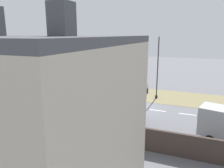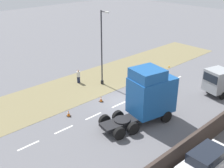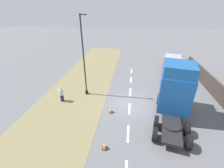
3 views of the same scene
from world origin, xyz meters
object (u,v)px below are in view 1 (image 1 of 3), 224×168
Objects in this scene: parked_car at (57,133)px; lamp_post at (157,70)px; traffic_cone_trailing at (100,97)px; traffic_cone_lead at (128,100)px; lorry_cab at (119,95)px; flatbed_truck at (220,124)px; pedestrian at (147,88)px.

parked_car is 16.48m from lamp_post.
traffic_cone_lead is at bearing 91.90° from traffic_cone_trailing.
lorry_cab is at bearing -14.46° from lamp_post.
traffic_cone_trailing is (0.13, -3.99, 0.00)m from traffic_cone_lead.
flatbed_truck is 12.65m from lamp_post.
pedestrian is 7.48m from traffic_cone_trailing.
parked_car reaches higher than pedestrian.
lorry_cab is 11.99× the size of traffic_cone_trailing.
parked_car is at bearing -8.44° from traffic_cone_lead.
lamp_post is (-8.48, 2.19, 1.40)m from lorry_cab.
parked_car is at bearing 9.91° from traffic_cone_trailing.
parked_car is 7.90× the size of traffic_cone_trailing.
traffic_cone_lead is (-7.18, -9.94, -1.21)m from flatbed_truck.
traffic_cone_trailing is at bearing -43.94° from pedestrian.
traffic_cone_trailing is at bearing -65.01° from lamp_post.
lamp_post is at bearing 136.48° from traffic_cone_lead.
traffic_cone_lead is 3.99m from traffic_cone_trailing.
lorry_cab is at bearing -2.36° from pedestrian.
lorry_cab is 9.41m from flatbed_truck.
lamp_post is at bearing 48.64° from flatbed_truck.
flatbed_truck reaches higher than traffic_cone_lead.
flatbed_truck is 4.04× the size of pedestrian.
pedestrian reaches higher than traffic_cone_trailing.
parked_car is 12.57m from traffic_cone_lead.
lorry_cab is 7.39m from traffic_cone_trailing.
traffic_cone_lead and traffic_cone_trailing have the same top height.
parked_car reaches higher than traffic_cone_lead.
traffic_cone_trailing is (-12.28, -2.15, -0.66)m from parked_car.
traffic_cone_trailing is at bearing -168.12° from parked_car.
parked_car is 7.90× the size of traffic_cone_lead.
flatbed_truck reaches higher than traffic_cone_trailing.
parked_car is at bearing 128.31° from flatbed_truck.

